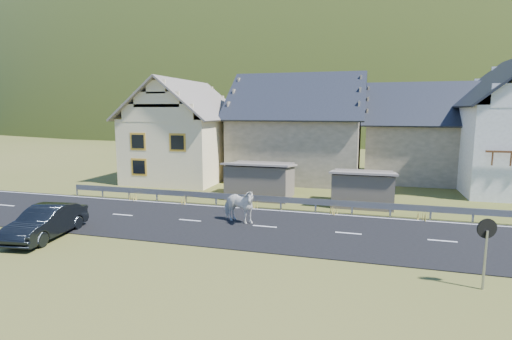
% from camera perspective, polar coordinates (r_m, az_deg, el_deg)
% --- Properties ---
extents(ground, '(160.00, 160.00, 0.00)m').
position_cam_1_polar(ground, '(19.74, 1.26, -8.18)').
color(ground, '#424E17').
rests_on(ground, ground).
extents(road, '(60.00, 7.00, 0.04)m').
position_cam_1_polar(road, '(19.73, 1.26, -8.12)').
color(road, black).
rests_on(road, ground).
extents(lane_markings, '(60.00, 6.60, 0.01)m').
position_cam_1_polar(lane_markings, '(19.72, 1.26, -8.05)').
color(lane_markings, silver).
rests_on(lane_markings, road).
extents(guardrail, '(28.10, 0.09, 0.75)m').
position_cam_1_polar(guardrail, '(23.06, 3.58, -4.29)').
color(guardrail, '#93969B').
rests_on(guardrail, ground).
extents(shed_left, '(4.30, 3.30, 2.40)m').
position_cam_1_polar(shed_left, '(26.10, 0.61, -1.56)').
color(shed_left, '#685E50').
rests_on(shed_left, ground).
extents(shed_right, '(3.80, 2.90, 2.20)m').
position_cam_1_polar(shed_right, '(24.74, 15.00, -2.65)').
color(shed_right, '#685E50').
rests_on(shed_right, ground).
extents(house_cream, '(7.80, 9.80, 8.30)m').
position_cam_1_polar(house_cream, '(33.72, -10.17, 6.17)').
color(house_cream, beige).
rests_on(house_cream, ground).
extents(house_stone_a, '(10.80, 9.80, 8.90)m').
position_cam_1_polar(house_stone_a, '(33.80, 6.09, 6.73)').
color(house_stone_a, tan).
rests_on(house_stone_a, ground).
extents(house_stone_b, '(9.80, 8.80, 8.10)m').
position_cam_1_polar(house_stone_b, '(35.58, 22.81, 5.56)').
color(house_stone_b, tan).
rests_on(house_stone_b, ground).
extents(mountain, '(440.00, 280.00, 260.00)m').
position_cam_1_polar(mountain, '(199.95, 15.78, 0.84)').
color(mountain, '#1E310E').
rests_on(mountain, ground).
extents(conifer_patch, '(76.00, 50.00, 28.00)m').
position_cam_1_polar(conifer_patch, '(141.52, -9.24, 8.57)').
color(conifer_patch, black).
rests_on(conifer_patch, ground).
extents(horse, '(1.58, 2.30, 1.77)m').
position_cam_1_polar(horse, '(20.19, -2.54, -5.07)').
color(horse, silver).
rests_on(horse, road).
extents(car, '(2.09, 4.52, 1.43)m').
position_cam_1_polar(car, '(20.35, -27.78, -6.57)').
color(car, black).
rests_on(car, ground).
extents(traffic_mirror, '(0.62, 0.27, 2.31)m').
position_cam_1_polar(traffic_mirror, '(14.68, 30.04, -8.38)').
color(traffic_mirror, '#93969B').
rests_on(traffic_mirror, ground).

